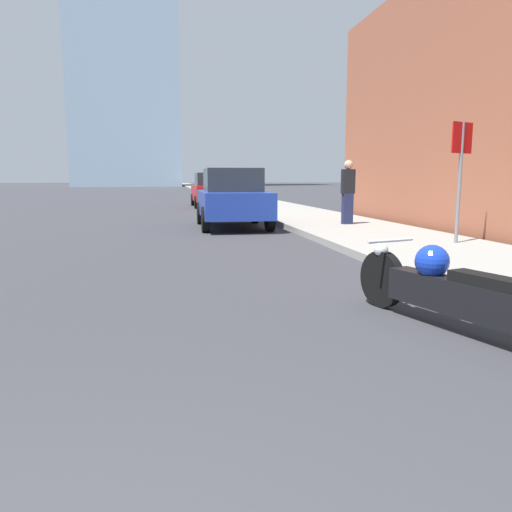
{
  "coord_description": "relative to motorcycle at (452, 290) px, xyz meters",
  "views": [
    {
      "loc": [
        0.76,
        -0.6,
        1.43
      ],
      "look_at": [
        1.76,
        5.09,
        0.53
      ],
      "focal_mm": 35.0,
      "sensor_mm": 36.0,
      "label": 1
    }
  ],
  "objects": [
    {
      "name": "pedestrian",
      "position": [
        2.43,
        9.39,
        0.7
      ],
      "size": [
        0.36,
        0.25,
        1.8
      ],
      "color": "#1E2347",
      "rests_on": "sidewalk"
    },
    {
      "name": "parked_car_blue",
      "position": [
        -0.74,
        10.48,
        0.48
      ],
      "size": [
        2.0,
        4.22,
        1.73
      ],
      "rotation": [
        0.0,
        0.0,
        -0.01
      ],
      "color": "#1E3899",
      "rests_on": "ground_plane"
    },
    {
      "name": "stop_sign",
      "position": [
        3.12,
        4.97,
        1.38
      ],
      "size": [
        0.57,
        0.26,
        2.38
      ],
      "color": "slate",
      "rests_on": "sidewalk"
    },
    {
      "name": "sidewalk",
      "position": [
        2.33,
        36.4,
        -0.32
      ],
      "size": [
        3.29,
        240.0,
        0.15
      ],
      "color": "gray",
      "rests_on": "ground_plane"
    },
    {
      "name": "motorcycle",
      "position": [
        0.0,
        0.0,
        0.0
      ],
      "size": [
        1.0,
        2.59,
        0.79
      ],
      "rotation": [
        0.0,
        0.0,
        0.29
      ],
      "color": "black",
      "rests_on": "ground_plane"
    },
    {
      "name": "parked_car_red",
      "position": [
        -0.44,
        21.67,
        0.47
      ],
      "size": [
        1.86,
        4.44,
        1.73
      ],
      "rotation": [
        0.0,
        0.0,
        0.01
      ],
      "color": "red",
      "rests_on": "ground_plane"
    }
  ]
}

